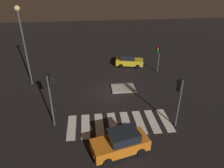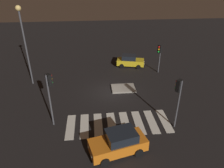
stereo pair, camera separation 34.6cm
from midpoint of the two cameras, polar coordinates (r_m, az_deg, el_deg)
The scene contains 9 objects.
ground_plane at distance 22.45m, azimuth 0.44°, elevation -2.26°, with size 80.00×80.00×0.00m, color black.
traffic_island at distance 23.08m, azimuth 3.54°, elevation -1.17°, with size 2.59×1.95×0.18m.
car_orange at distance 15.06m, azimuth 2.52°, elevation -15.74°, with size 4.26×2.60×1.75m.
car_yellow at distance 28.77m, azimuth 5.34°, elevation 6.32°, with size 3.90×2.38×1.60m.
traffic_light_east at distance 16.82m, azimuth 18.25°, elevation -2.13°, with size 0.54×0.53×4.26m.
traffic_light_south at distance 16.74m, azimuth -16.17°, elevation -0.95°, with size 0.53×0.54×4.61m.
traffic_light_north at distance 26.69m, azimuth 13.24°, elevation 8.49°, with size 0.53×0.54×3.64m.
street_lamp at distance 23.97m, azimuth -22.72°, elevation 12.50°, with size 0.56×0.56×8.61m.
crosswalk_near at distance 18.01m, azimuth 2.34°, elevation -10.77°, with size 8.75×3.20×0.02m.
Camera 2 is at (-1.99, -19.36, 11.20)m, focal length 33.41 mm.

